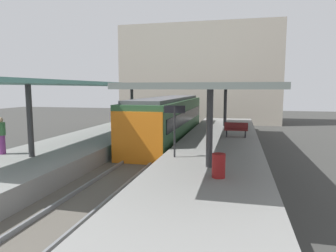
# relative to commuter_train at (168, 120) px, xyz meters

# --- Properties ---
(ground_plane) EXTENTS (80.00, 80.00, 0.00)m
(ground_plane) POSITION_rel_commuter_train_xyz_m (0.00, -4.55, -1.73)
(ground_plane) COLOR #383835
(platform_left) EXTENTS (4.40, 28.00, 1.00)m
(platform_left) POSITION_rel_commuter_train_xyz_m (-3.80, -4.55, -1.23)
(platform_left) COLOR gray
(platform_left) RESTS_ON ground_plane
(platform_right) EXTENTS (4.40, 28.00, 1.00)m
(platform_right) POSITION_rel_commuter_train_xyz_m (3.80, -4.55, -1.23)
(platform_right) COLOR gray
(platform_right) RESTS_ON ground_plane
(track_ballast) EXTENTS (3.20, 28.00, 0.20)m
(track_ballast) POSITION_rel_commuter_train_xyz_m (0.00, -4.55, -1.63)
(track_ballast) COLOR #59544C
(track_ballast) RESTS_ON ground_plane
(rail_near_side) EXTENTS (0.08, 28.00, 0.14)m
(rail_near_side) POSITION_rel_commuter_train_xyz_m (-0.72, -4.55, -1.46)
(rail_near_side) COLOR slate
(rail_near_side) RESTS_ON track_ballast
(rail_far_side) EXTENTS (0.08, 28.00, 0.14)m
(rail_far_side) POSITION_rel_commuter_train_xyz_m (0.72, -4.55, -1.46)
(rail_far_side) COLOR slate
(rail_far_side) RESTS_ON track_ballast
(commuter_train) EXTENTS (2.78, 13.44, 3.10)m
(commuter_train) POSITION_rel_commuter_train_xyz_m (0.00, 0.00, 0.00)
(commuter_train) COLOR #2D5633
(commuter_train) RESTS_ON track_ballast
(canopy_left) EXTENTS (4.18, 21.00, 3.25)m
(canopy_left) POSITION_rel_commuter_train_xyz_m (-3.80, -3.15, 2.40)
(canopy_left) COLOR #333335
(canopy_left) RESTS_ON platform_left
(canopy_right) EXTENTS (4.18, 21.00, 3.06)m
(canopy_right) POSITION_rel_commuter_train_xyz_m (3.80, -3.15, 2.22)
(canopy_right) COLOR #333335
(canopy_right) RESTS_ON platform_right
(platform_bench) EXTENTS (1.40, 0.41, 0.86)m
(platform_bench) POSITION_rel_commuter_train_xyz_m (4.70, -1.98, -0.26)
(platform_bench) COLOR black
(platform_bench) RESTS_ON platform_right
(platform_sign) EXTENTS (0.90, 0.08, 2.21)m
(platform_sign) POSITION_rel_commuter_train_xyz_m (2.21, -8.14, 0.90)
(platform_sign) COLOR #262628
(platform_sign) RESTS_ON platform_right
(litter_bin) EXTENTS (0.44, 0.44, 0.80)m
(litter_bin) POSITION_rel_commuter_train_xyz_m (4.23, -10.72, -0.33)
(litter_bin) COLOR maroon
(litter_bin) RESTS_ON platform_right
(passenger_near_bench) EXTENTS (0.36, 0.36, 1.64)m
(passenger_near_bench) POSITION_rel_commuter_train_xyz_m (-5.41, -9.31, 0.12)
(passenger_near_bench) COLOR #7A337A
(passenger_near_bench) RESTS_ON platform_left
(station_building_backdrop) EXTENTS (18.00, 6.00, 11.00)m
(station_building_backdrop) POSITION_rel_commuter_train_xyz_m (0.25, 15.45, 3.77)
(station_building_backdrop) COLOR #A89E8E
(station_building_backdrop) RESTS_ON ground_plane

